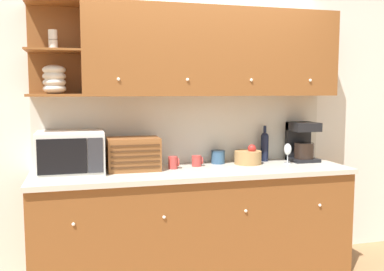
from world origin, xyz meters
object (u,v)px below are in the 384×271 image
mug_blue_second (173,163)px  microwave (71,152)px  bread_box (133,154)px  wine_glass (288,150)px  coffee_maker (302,142)px  wine_bottle (265,145)px  storage_canister (218,157)px  fruit_basket (248,157)px  mug (197,161)px

mug_blue_second → microwave: bearing=178.6°
bread_box → wine_glass: bread_box is taller
microwave → coffee_maker: bearing=2.1°
bread_box → wine_bottle: size_ratio=1.28×
storage_canister → wine_bottle: bearing=1.9°
bread_box → mug_blue_second: (0.33, -0.03, -0.08)m
fruit_basket → coffee_maker: bearing=3.6°
wine_bottle → coffee_maker: 0.36m
mug_blue_second → storage_canister: storage_canister is taller
microwave → mug_blue_second: (0.84, -0.02, -0.12)m
fruit_basket → wine_glass: wine_glass is taller
microwave → wine_bottle: (1.76, 0.15, -0.02)m
fruit_basket → wine_glass: 0.37m
bread_box → mug: (0.56, 0.04, -0.09)m
bread_box → coffee_maker: size_ratio=1.17×
mug → wine_bottle: 0.70m
wine_bottle → mug_blue_second: bearing=-169.6°
microwave → fruit_basket: microwave is taller
microwave → fruit_basket: size_ratio=2.14×
wine_bottle → wine_glass: 0.23m
mug_blue_second → wine_bottle: bearing=10.4°
mug → coffee_maker: size_ratio=0.26×
microwave → wine_bottle: bearing=4.8°
storage_canister → wine_glass: bearing=-14.7°
storage_canister → mug: bearing=-159.2°
bread_box → wine_bottle: 1.26m
bread_box → mug_blue_second: size_ratio=4.02×
fruit_basket → microwave: bearing=-178.5°
microwave → mug: 1.08m
microwave → storage_canister: microwave is taller
fruit_basket → bread_box: bearing=-178.0°
mug → fruit_basket: bearing=-0.9°
mug → fruit_basket: (0.48, -0.01, 0.02)m
mug_blue_second → coffee_maker: 1.28m
microwave → wine_bottle: microwave is taller
microwave → wine_glass: (1.91, -0.03, -0.04)m
wine_glass → bread_box: bearing=178.6°
mug → mug_blue_second: bearing=-163.2°
wine_glass → coffee_maker: size_ratio=0.50×
bread_box → fruit_basket: size_ratio=1.77×
fruit_basket → storage_canister: bearing=160.2°
mug → wine_bottle: bearing=8.2°
mug_blue_second → wine_glass: bearing=-0.4°
wine_bottle → microwave: bearing=-175.2°
mug → microwave: bearing=-177.4°
mug_blue_second → mug: (0.23, 0.07, -0.01)m
microwave → fruit_basket: 1.55m
mug_blue_second → wine_glass: size_ratio=0.58×
bread_box → storage_canister: size_ratio=3.35×
wine_bottle → mug: bearing=-171.8°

